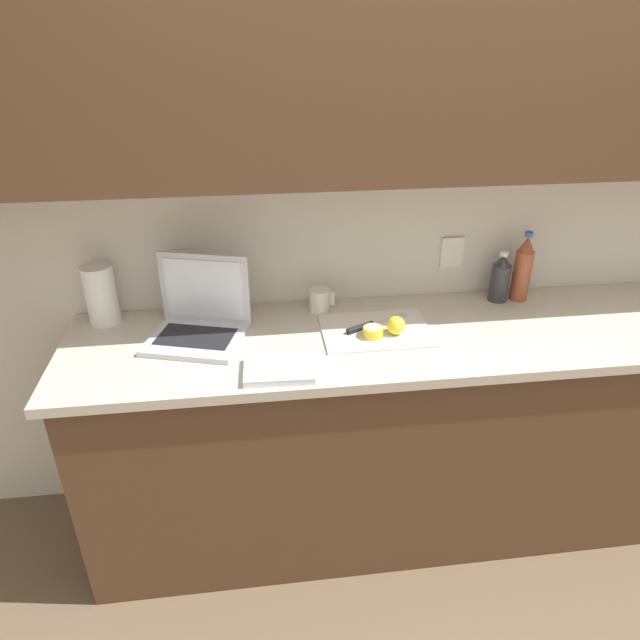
{
  "coord_description": "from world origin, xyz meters",
  "views": [
    {
      "loc": [
        -0.58,
        -1.72,
        1.89
      ],
      "look_at": [
        -0.36,
        -0.01,
        0.98
      ],
      "focal_mm": 32.0,
      "sensor_mm": 36.0,
      "label": 1
    }
  ],
  "objects": [
    {
      "name": "wall_back",
      "position": [
        -0.0,
        0.23,
        1.56
      ],
      "size": [
        5.2,
        0.38,
        2.6
      ],
      "color": "silver",
      "rests_on": "ground_plane"
    },
    {
      "name": "measuring_cup",
      "position": [
        -0.33,
        0.21,
        0.94
      ],
      "size": [
        0.1,
        0.08,
        0.09
      ],
      "color": "silver",
      "rests_on": "counter_unit"
    },
    {
      "name": "bottle_oil_tall",
      "position": [
        0.38,
        0.22,
        0.99
      ],
      "size": [
        0.07,
        0.07,
        0.21
      ],
      "color": "#333338",
      "rests_on": "counter_unit"
    },
    {
      "name": "paper_towel_roll",
      "position": [
        -1.12,
        0.22,
        1.01
      ],
      "size": [
        0.11,
        0.11,
        0.22
      ],
      "color": "white",
      "rests_on": "counter_unit"
    },
    {
      "name": "knife",
      "position": [
        -0.18,
        0.04,
        0.91
      ],
      "size": [
        0.26,
        0.14,
        0.02
      ],
      "rotation": [
        0.0,
        0.0,
        0.45
      ],
      "color": "silver",
      "rests_on": "cutting_board"
    },
    {
      "name": "cutting_board",
      "position": [
        -0.15,
        0.02,
        0.9
      ],
      "size": [
        0.39,
        0.28,
        0.01
      ],
      "primitive_type": "cube",
      "color": "silver",
      "rests_on": "counter_unit"
    },
    {
      "name": "lemon_whole_beside",
      "position": [
        -0.09,
        -0.01,
        0.94
      ],
      "size": [
        0.07,
        0.07,
        0.07
      ],
      "color": "yellow",
      "rests_on": "cutting_board"
    },
    {
      "name": "counter_unit",
      "position": [
        0.02,
        0.0,
        0.46
      ],
      "size": [
        2.5,
        0.6,
        0.9
      ],
      "color": "brown",
      "rests_on": "ground_plane"
    },
    {
      "name": "laptop",
      "position": [
        -0.77,
        0.08,
        0.96
      ],
      "size": [
        0.38,
        0.34,
        0.28
      ],
      "rotation": [
        0.0,
        0.0,
        -0.29
      ],
      "color": "silver",
      "rests_on": "counter_unit"
    },
    {
      "name": "dish_towel",
      "position": [
        -0.51,
        -0.2,
        0.91
      ],
      "size": [
        0.23,
        0.17,
        0.02
      ],
      "primitive_type": "cube",
      "rotation": [
        0.0,
        0.0,
        -0.04
      ],
      "color": "white",
      "rests_on": "counter_unit"
    },
    {
      "name": "ground_plane",
      "position": [
        0.0,
        0.0,
        0.0
      ],
      "size": [
        12.0,
        12.0,
        0.0
      ],
      "primitive_type": "plane",
      "color": "brown",
      "rests_on": "ground"
    },
    {
      "name": "bottle_green_soda",
      "position": [
        0.47,
        0.22,
        1.02
      ],
      "size": [
        0.07,
        0.07,
        0.28
      ],
      "color": "#A34C2D",
      "rests_on": "counter_unit"
    },
    {
      "name": "lemon_half_cut",
      "position": [
        -0.17,
        -0.02,
        0.92
      ],
      "size": [
        0.07,
        0.07,
        0.04
      ],
      "color": "yellow",
      "rests_on": "cutting_board"
    }
  ]
}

